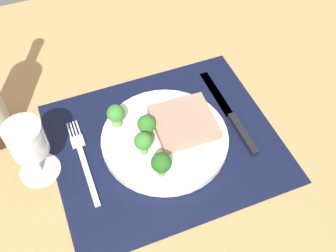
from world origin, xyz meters
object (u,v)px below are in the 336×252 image
Objects in this scene: knife at (232,117)px; fork at (83,160)px; steak at (184,122)px; wine_glass at (28,143)px; plate at (165,139)px.

fork is at bearing -179.14° from knife.
steak reaches higher than knife.
steak is at bearing 179.76° from knife.
wine_glass is (-7.68, 0.98, 7.85)cm from fork.
fork is at bearing 174.69° from plate.
wine_glass is (-37.37, 1.87, 7.79)cm from knife.
steak is 27.74cm from wine_glass.
fork is (-15.29, 1.42, -0.55)cm from plate.
wine_glass is (-27.16, 1.37, 5.46)cm from steak.
plate is 4.70cm from steak.
steak is 19.64cm from fork.
steak is 10.48cm from knife.
plate is 1.90× the size of wine_glass.
plate is 24.22cm from wine_glass.
knife is at bearing 2.11° from plate.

